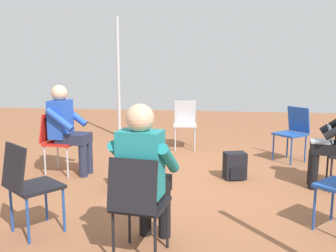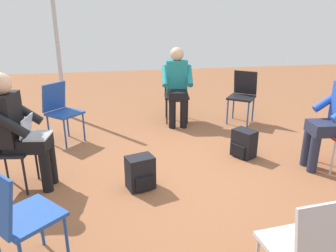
{
  "view_description": "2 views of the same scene",
  "coord_description": "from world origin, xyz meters",
  "px_view_note": "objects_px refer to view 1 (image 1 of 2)",
  "views": [
    {
      "loc": [
        -0.27,
        4.71,
        1.56
      ],
      "look_at": [
        0.38,
        -0.2,
        0.69
      ],
      "focal_mm": 40.0,
      "sensor_mm": 36.0,
      "label": 1
    },
    {
      "loc": [
        -0.79,
        -3.27,
        1.8
      ],
      "look_at": [
        -0.14,
        0.3,
        0.51
      ],
      "focal_mm": 35.0,
      "sensor_mm": 36.0,
      "label": 2
    }
  ],
  "objects_px": {
    "chair_south": "(185,121)",
    "chair_southwest": "(293,130)",
    "backpack_near_laptop_user": "(122,176)",
    "backpack_by_empty_chair": "(235,167)",
    "chair_north": "(138,200)",
    "person_in_teal": "(145,170)",
    "person_in_blue": "(67,125)",
    "chair_east": "(57,138)",
    "chair_northeast": "(28,182)"
  },
  "relations": [
    {
      "from": "chair_southwest",
      "to": "person_in_blue",
      "type": "bearing_deg",
      "value": 67.49
    },
    {
      "from": "chair_east",
      "to": "chair_north",
      "type": "distance_m",
      "value": 2.69
    },
    {
      "from": "chair_south",
      "to": "chair_southwest",
      "type": "relative_size",
      "value": 1.0
    },
    {
      "from": "person_in_teal",
      "to": "backpack_by_empty_chair",
      "type": "height_order",
      "value": "person_in_teal"
    },
    {
      "from": "chair_north",
      "to": "person_in_blue",
      "type": "distance_m",
      "value": 2.59
    },
    {
      "from": "chair_south",
      "to": "chair_southwest",
      "type": "distance_m",
      "value": 1.87
    },
    {
      "from": "person_in_blue",
      "to": "backpack_near_laptop_user",
      "type": "distance_m",
      "value": 1.15
    },
    {
      "from": "chair_east",
      "to": "chair_northeast",
      "type": "distance_m",
      "value": 1.92
    },
    {
      "from": "chair_north",
      "to": "chair_northeast",
      "type": "bearing_deg",
      "value": 171.91
    },
    {
      "from": "chair_northeast",
      "to": "person_in_blue",
      "type": "distance_m",
      "value": 1.88
    },
    {
      "from": "chair_south",
      "to": "person_in_blue",
      "type": "height_order",
      "value": "person_in_blue"
    },
    {
      "from": "chair_southwest",
      "to": "backpack_by_empty_chair",
      "type": "relative_size",
      "value": 2.36
    },
    {
      "from": "chair_south",
      "to": "person_in_teal",
      "type": "distance_m",
      "value": 3.75
    },
    {
      "from": "chair_north",
      "to": "backpack_by_empty_chair",
      "type": "xyz_separation_m",
      "value": [
        -0.85,
        -2.2,
        -0.34
      ]
    },
    {
      "from": "chair_north",
      "to": "person_in_teal",
      "type": "bearing_deg",
      "value": 90.0
    },
    {
      "from": "chair_southwest",
      "to": "person_in_teal",
      "type": "bearing_deg",
      "value": 108.75
    },
    {
      "from": "backpack_near_laptop_user",
      "to": "chair_northeast",
      "type": "bearing_deg",
      "value": 68.94
    },
    {
      "from": "person_in_teal",
      "to": "person_in_blue",
      "type": "bearing_deg",
      "value": 134.76
    },
    {
      "from": "person_in_blue",
      "to": "backpack_near_laptop_user",
      "type": "bearing_deg",
      "value": 67.41
    },
    {
      "from": "chair_northeast",
      "to": "backpack_by_empty_chair",
      "type": "distance_m",
      "value": 2.71
    },
    {
      "from": "chair_south",
      "to": "backpack_by_empty_chair",
      "type": "xyz_separation_m",
      "value": [
        -0.82,
        1.71,
        -0.34
      ]
    },
    {
      "from": "chair_east",
      "to": "chair_northeast",
      "type": "xyz_separation_m",
      "value": [
        -0.55,
        1.85,
        0.0
      ]
    },
    {
      "from": "chair_northeast",
      "to": "chair_north",
      "type": "relative_size",
      "value": 1.0
    },
    {
      "from": "chair_east",
      "to": "chair_southwest",
      "type": "xyz_separation_m",
      "value": [
        -3.39,
        -1.1,
        0.0
      ]
    },
    {
      "from": "chair_northeast",
      "to": "chair_south",
      "type": "bearing_deg",
      "value": 110.6
    },
    {
      "from": "person_in_blue",
      "to": "person_in_teal",
      "type": "height_order",
      "value": "same"
    },
    {
      "from": "person_in_teal",
      "to": "chair_east",
      "type": "bearing_deg",
      "value": 137.48
    },
    {
      "from": "chair_south",
      "to": "person_in_teal",
      "type": "relative_size",
      "value": 0.69
    },
    {
      "from": "chair_southwest",
      "to": "chair_south",
      "type": "bearing_deg",
      "value": 27.79
    },
    {
      "from": "chair_south",
      "to": "chair_north",
      "type": "distance_m",
      "value": 3.91
    },
    {
      "from": "backpack_near_laptop_user",
      "to": "backpack_by_empty_chair",
      "type": "height_order",
      "value": "same"
    },
    {
      "from": "chair_east",
      "to": "chair_north",
      "type": "bearing_deg",
      "value": 43.05
    },
    {
      "from": "chair_south",
      "to": "chair_northeast",
      "type": "bearing_deg",
      "value": 68.13
    },
    {
      "from": "chair_southwest",
      "to": "backpack_near_laptop_user",
      "type": "relative_size",
      "value": 2.36
    },
    {
      "from": "person_in_teal",
      "to": "backpack_near_laptop_user",
      "type": "bearing_deg",
      "value": 119.29
    },
    {
      "from": "chair_east",
      "to": "backpack_near_laptop_user",
      "type": "xyz_separation_m",
      "value": [
        -1.06,
        0.51,
        -0.34
      ]
    },
    {
      "from": "backpack_by_empty_chair",
      "to": "chair_north",
      "type": "bearing_deg",
      "value": 68.97
    },
    {
      "from": "person_in_teal",
      "to": "backpack_near_laptop_user",
      "type": "relative_size",
      "value": 3.44
    },
    {
      "from": "person_in_blue",
      "to": "person_in_teal",
      "type": "relative_size",
      "value": 1.0
    },
    {
      "from": "chair_east",
      "to": "chair_north",
      "type": "relative_size",
      "value": 1.0
    },
    {
      "from": "chair_east",
      "to": "chair_north",
      "type": "xyz_separation_m",
      "value": [
        -1.61,
        2.15,
        0.0
      ]
    },
    {
      "from": "chair_northeast",
      "to": "chair_southwest",
      "type": "bearing_deg",
      "value": 83.44
    },
    {
      "from": "backpack_near_laptop_user",
      "to": "backpack_by_empty_chair",
      "type": "relative_size",
      "value": 1.0
    },
    {
      "from": "chair_south",
      "to": "chair_north",
      "type": "height_order",
      "value": "same"
    },
    {
      "from": "person_in_teal",
      "to": "chair_north",
      "type": "bearing_deg",
      "value": -90.0
    },
    {
      "from": "backpack_near_laptop_user",
      "to": "chair_southwest",
      "type": "bearing_deg",
      "value": -145.44
    },
    {
      "from": "chair_north",
      "to": "person_in_teal",
      "type": "height_order",
      "value": "person_in_teal"
    },
    {
      "from": "chair_south",
      "to": "person_in_blue",
      "type": "bearing_deg",
      "value": 45.3
    },
    {
      "from": "chair_south",
      "to": "person_in_blue",
      "type": "xyz_separation_m",
      "value": [
        1.48,
        1.78,
        0.2
      ]
    },
    {
      "from": "person_in_teal",
      "to": "backpack_by_empty_chair",
      "type": "xyz_separation_m",
      "value": [
        -0.82,
        -2.03,
        -0.54
      ]
    }
  ]
}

